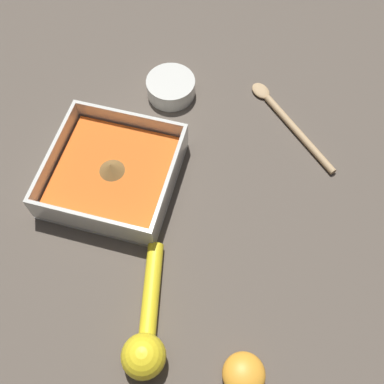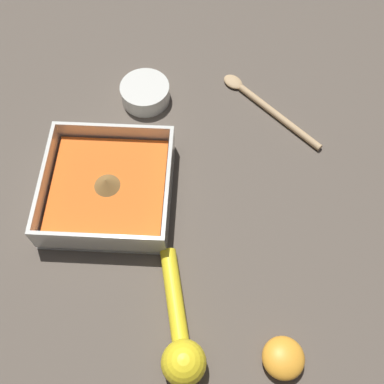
{
  "view_description": "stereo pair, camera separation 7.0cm",
  "coord_description": "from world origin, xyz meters",
  "px_view_note": "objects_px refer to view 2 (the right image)",
  "views": [
    {
      "loc": [
        -0.34,
        -0.2,
        0.65
      ],
      "look_at": [
        -0.01,
        -0.12,
        0.03
      ],
      "focal_mm": 42.0,
      "sensor_mm": 36.0,
      "label": 1
    },
    {
      "loc": [
        -0.35,
        -0.13,
        0.65
      ],
      "look_at": [
        -0.01,
        -0.12,
        0.03
      ],
      "focal_mm": 42.0,
      "sensor_mm": 36.0,
      "label": 2
    }
  ],
  "objects_px": {
    "spice_bowl": "(145,93)",
    "lemon_half": "(283,358)",
    "lemon_squeezer": "(181,343)",
    "wooden_spoon": "(265,106)",
    "square_dish": "(109,189)"
  },
  "relations": [
    {
      "from": "spice_bowl",
      "to": "lemon_half",
      "type": "relative_size",
      "value": 1.54
    },
    {
      "from": "spice_bowl",
      "to": "lemon_half",
      "type": "height_order",
      "value": "spice_bowl"
    },
    {
      "from": "lemon_squeezer",
      "to": "square_dish",
      "type": "bearing_deg",
      "value": -162.56
    },
    {
      "from": "lemon_squeezer",
      "to": "lemon_half",
      "type": "bearing_deg",
      "value": 73.8
    },
    {
      "from": "lemon_squeezer",
      "to": "wooden_spoon",
      "type": "bearing_deg",
      "value": 151.5
    },
    {
      "from": "square_dish",
      "to": "lemon_half",
      "type": "height_order",
      "value": "square_dish"
    },
    {
      "from": "spice_bowl",
      "to": "wooden_spoon",
      "type": "xyz_separation_m",
      "value": [
        -0.01,
        -0.22,
        -0.01
      ]
    },
    {
      "from": "lemon_half",
      "to": "wooden_spoon",
      "type": "distance_m",
      "value": 0.43
    },
    {
      "from": "square_dish",
      "to": "lemon_squeezer",
      "type": "bearing_deg",
      "value": -150.72
    },
    {
      "from": "lemon_squeezer",
      "to": "lemon_half",
      "type": "relative_size",
      "value": 3.34
    },
    {
      "from": "lemon_squeezer",
      "to": "wooden_spoon",
      "type": "xyz_separation_m",
      "value": [
        0.42,
        -0.13,
        -0.02
      ]
    },
    {
      "from": "lemon_half",
      "to": "wooden_spoon",
      "type": "height_order",
      "value": "lemon_half"
    },
    {
      "from": "lemon_squeezer",
      "to": "lemon_half",
      "type": "height_order",
      "value": "lemon_squeezer"
    },
    {
      "from": "lemon_half",
      "to": "wooden_spoon",
      "type": "relative_size",
      "value": 0.32
    },
    {
      "from": "spice_bowl",
      "to": "wooden_spoon",
      "type": "bearing_deg",
      "value": -92.88
    }
  ]
}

